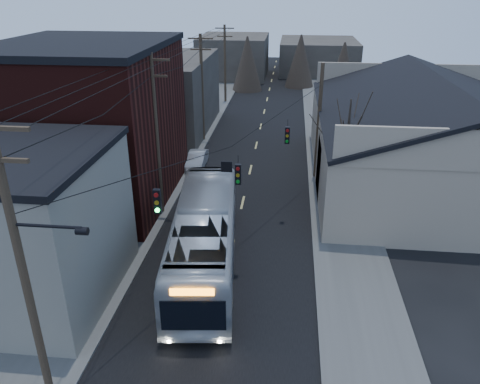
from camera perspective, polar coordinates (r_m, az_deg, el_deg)
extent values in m
cube|color=black|center=(40.66, 1.77, 4.81)|extent=(9.00, 110.00, 0.02)
cube|color=#474744|center=(41.61, -7.22, 5.16)|extent=(4.00, 110.00, 0.12)
cube|color=#474744|center=(40.70, 10.96, 4.46)|extent=(4.00, 110.00, 0.12)
cube|color=gray|center=(23.24, -25.44, -4.09)|extent=(8.00, 8.00, 7.00)
cube|color=black|center=(32.18, -17.83, 7.64)|extent=(10.00, 12.00, 10.00)
cube|color=#37312C|center=(47.00, -9.43, 11.63)|extent=(9.00, 14.00, 7.00)
cube|color=gray|center=(36.45, 22.05, 4.78)|extent=(16.00, 20.00, 5.00)
cube|color=black|center=(34.54, 16.56, 11.14)|extent=(8.16, 20.60, 2.86)
cube|color=#37312C|center=(74.49, -0.75, 16.22)|extent=(10.00, 12.00, 6.00)
cube|color=#37312C|center=(79.09, 9.48, 16.02)|extent=(12.00, 14.00, 5.00)
cone|color=black|center=(30.15, 12.76, 4.31)|extent=(0.40, 0.40, 7.20)
cylinder|color=#382B1E|center=(16.07, -24.73, -9.72)|extent=(0.28, 0.28, 10.50)
cylinder|color=#382B1E|center=(28.69, -10.12, 6.47)|extent=(0.28, 0.28, 10.00)
cube|color=#382B1E|center=(27.65, -10.84, 15.57)|extent=(2.20, 0.12, 0.12)
cylinder|color=#382B1E|center=(42.87, -4.65, 12.36)|extent=(0.28, 0.28, 9.50)
cube|color=#382B1E|center=(42.18, -4.86, 18.15)|extent=(2.20, 0.12, 0.12)
cylinder|color=#382B1E|center=(57.47, -1.84, 15.26)|extent=(0.28, 0.28, 9.00)
cube|color=#382B1E|center=(56.96, -1.89, 19.33)|extent=(2.20, 0.12, 0.12)
cylinder|color=#382B1E|center=(34.57, 9.57, 8.29)|extent=(0.28, 0.28, 8.50)
cube|color=black|center=(18.15, -10.02, -1.13)|extent=(0.28, 0.20, 1.00)
cube|color=black|center=(21.96, -0.23, 2.17)|extent=(0.28, 0.20, 1.00)
cube|color=black|center=(27.45, 5.78, 6.89)|extent=(0.28, 0.20, 1.00)
imported|color=#A9AEB5|center=(23.97, -4.33, -5.45)|extent=(4.26, 12.84, 3.51)
imported|color=#9DA0A4|center=(37.40, -5.27, 3.92)|extent=(1.38, 3.80, 1.25)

